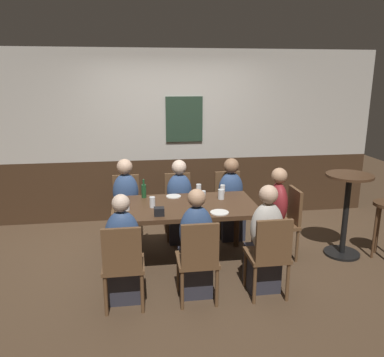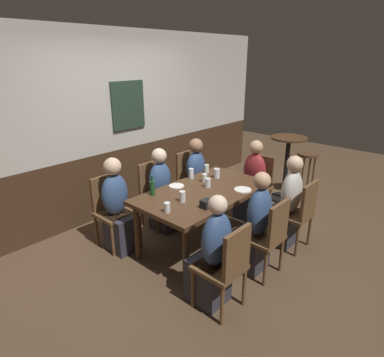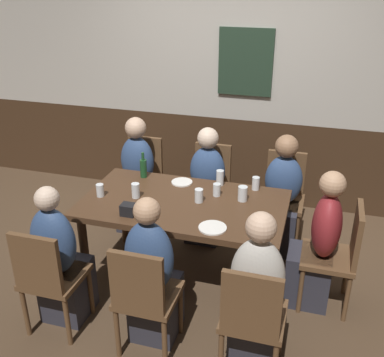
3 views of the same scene
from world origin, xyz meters
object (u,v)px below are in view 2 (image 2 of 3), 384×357
chair_head_east (258,182)px  pint_glass_amber (217,174)px  person_head_east (252,186)px  person_mid_far (163,195)px  tumbler_water (208,183)px  plate_white_small (176,186)px  chair_mid_near (268,234)px  chair_right_near (299,211)px  side_bar_table (286,164)px  dining_table (204,197)px  pint_glass_stout (207,169)px  chair_left_near (226,264)px  chair_right_far (190,177)px  person_left_near (212,260)px  highball_clear (204,178)px  condiment_caddy (206,204)px  chair_left_far (111,207)px  tumbler_short (167,208)px  plate_white_large (243,190)px  chair_mid_far (155,191)px  beer_glass_half (182,197)px  bar_stool (307,162)px  person_mid_near (254,230)px  person_right_near (286,208)px  person_right_far (198,181)px  beer_bottle_green (152,187)px  pint_glass_pale (191,174)px  person_left_far (119,212)px

chair_head_east → pint_glass_amber: chair_head_east is taller
person_head_east → person_mid_far: person_head_east is taller
tumbler_water → plate_white_small: tumbler_water is taller
chair_mid_near → person_head_east: size_ratio=0.77×
chair_right_near → side_bar_table: 1.52m
dining_table → pint_glass_stout: 0.66m
chair_right_near → pint_glass_stout: bearing=99.1°
chair_left_near → tumbler_water: bearing=47.5°
chair_right_far → person_left_near: bearing=-132.1°
highball_clear → condiment_caddy: highball_clear is taller
chair_left_far → tumbler_water: size_ratio=7.86×
chair_head_east → tumbler_short: (-1.92, -0.10, 0.29)m
highball_clear → condiment_caddy: 0.76m
chair_right_far → person_left_near: person_left_near is taller
chair_right_near → chair_left_near: bearing=180.0°
plate_white_large → side_bar_table: 1.69m
chair_mid_near → chair_right_near: same height
chair_mid_far → beer_glass_half: 1.04m
chair_right_near → tumbler_water: bearing=123.3°
dining_table → pint_glass_stout: (0.52, 0.39, 0.13)m
chair_right_far → bar_stool: size_ratio=1.22×
person_mid_near → bar_stool: size_ratio=1.60×
person_right_near → tumbler_water: 1.01m
chair_right_far → tumbler_short: 1.74m
chair_left_near → condiment_caddy: size_ratio=8.00×
chair_head_east → tumbler_water: (-1.12, 0.04, 0.30)m
chair_head_east → person_head_east: (-0.16, 0.00, -0.01)m
pint_glass_amber → tumbler_short: size_ratio=1.16×
plate_white_small → person_right_far: bearing=24.5°
person_right_near → bar_stool: size_ratio=1.61×
chair_left_far → chair_right_near: size_ratio=1.00×
person_right_near → pint_glass_stout: (-0.20, 1.11, 0.30)m
dining_table → plate_white_small: (-0.12, 0.33, 0.09)m
plate_white_small → bar_stool: 2.62m
person_left_near → chair_head_east: bearing=20.1°
pint_glass_stout → condiment_caddy: pint_glass_stout is taller
beer_glass_half → beer_bottle_green: 0.40m
person_mid_near → person_right_far: bearing=63.3°
condiment_caddy → pint_glass_pale: bearing=52.4°
person_right_far → condiment_caddy: (-1.06, -1.04, 0.31)m
chair_left_near → beer_bottle_green: 1.30m
pint_glass_amber → pint_glass_pale: bearing=136.2°
person_left_far → side_bar_table: (2.71, -0.78, 0.13)m
tumbler_short → person_head_east: bearing=3.1°
chair_left_near → person_left_far: size_ratio=0.76×
pint_glass_amber → tumbler_water: (-0.33, -0.12, -0.00)m
chair_right_far → person_right_near: size_ratio=0.76×
bar_stool → tumbler_short: bearing=178.0°
pint_glass_pale → side_bar_table: size_ratio=0.13×
chair_head_east → person_right_near: (-0.51, -0.72, -0.01)m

